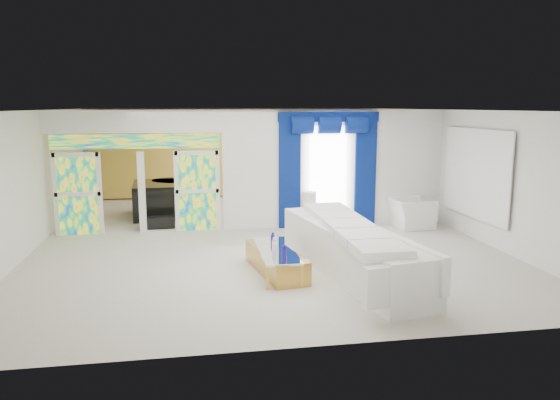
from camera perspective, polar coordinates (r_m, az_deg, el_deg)
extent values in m
plane|color=#B7AF9E|center=(12.87, -2.22, -3.95)|extent=(12.00, 12.00, 0.00)
cube|color=white|center=(13.99, 5.98, 3.38)|extent=(5.70, 0.18, 3.00)
cube|color=white|center=(13.45, -15.12, 8.06)|extent=(4.30, 0.18, 0.55)
cube|color=#994C3F|center=(13.81, -20.68, 0.60)|extent=(0.95, 0.04, 2.00)
cube|color=#994C3F|center=(13.55, -8.78, 0.96)|extent=(0.95, 0.04, 2.00)
cube|color=#994C3F|center=(13.47, -15.02, 6.04)|extent=(4.00, 0.05, 0.35)
cube|color=white|center=(13.84, 5.09, 3.11)|extent=(1.00, 0.02, 2.30)
cube|color=#031042|center=(13.60, 1.04, 2.81)|extent=(0.55, 0.10, 2.80)
cube|color=#031042|center=(14.10, 9.06, 2.95)|extent=(0.55, 0.10, 2.80)
cube|color=#031042|center=(13.71, 5.21, 8.79)|extent=(2.60, 0.12, 0.25)
cube|color=white|center=(13.22, 20.11, 2.65)|extent=(0.04, 2.70, 1.90)
cube|color=gold|center=(18.43, -4.63, 4.98)|extent=(9.70, 0.12, 2.90)
cube|color=white|center=(10.09, 7.48, -5.43)|extent=(1.70, 4.63, 0.86)
cube|color=#BA8A3A|center=(10.13, -0.42, -6.55)|extent=(0.96, 2.02, 0.43)
cube|color=silver|center=(13.76, 4.31, -2.25)|extent=(1.14, 0.37, 0.38)
cylinder|color=silver|center=(13.60, 3.11, -0.32)|extent=(0.36, 0.36, 0.58)
imported|color=white|center=(14.25, 13.63, -1.32)|extent=(1.03, 1.17, 0.74)
cube|color=black|center=(15.61, -12.64, 0.07)|extent=(1.54, 1.96, 0.95)
cube|color=black|center=(14.10, -12.92, -2.34)|extent=(0.90, 0.39, 0.30)
cube|color=tan|center=(15.16, -20.46, -0.79)|extent=(0.67, 0.62, 0.86)
sphere|color=gold|center=(15.81, -12.29, 8.14)|extent=(0.60, 0.60, 0.60)
cylinder|color=navy|center=(9.53, 0.42, -5.68)|extent=(0.09, 0.09, 0.19)
cylinder|color=white|center=(10.33, -0.57, -4.67)|extent=(0.11, 0.11, 0.11)
cylinder|color=silver|center=(9.81, -0.57, -5.36)|extent=(0.10, 0.10, 0.14)
cylinder|color=#191591|center=(10.56, -0.78, -4.17)|extent=(0.08, 0.08, 0.16)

